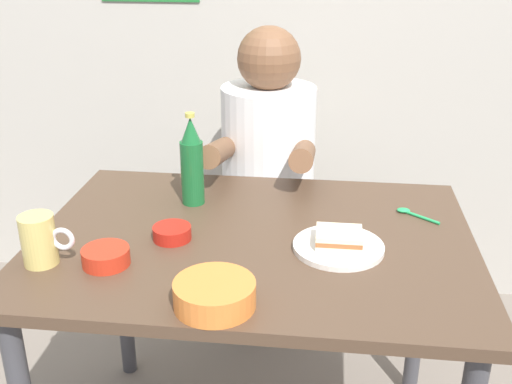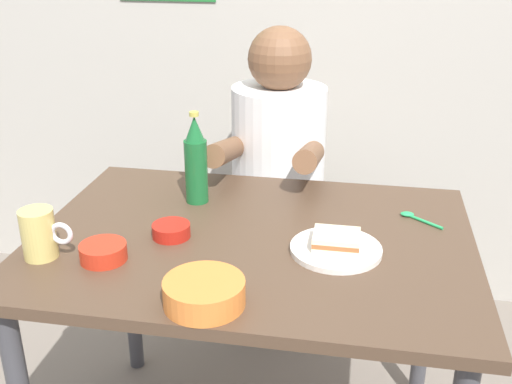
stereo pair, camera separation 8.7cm
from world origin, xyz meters
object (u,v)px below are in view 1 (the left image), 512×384
Objects in this scene: dining_table at (254,268)px; plate_orange at (338,247)px; sandwich at (339,238)px; beer_bottle at (192,163)px; sambal_bowl_red at (172,232)px; stool at (267,252)px; person_seated at (268,147)px; beer_mug at (40,240)px.

dining_table is 0.24m from plate_orange.
beer_bottle is at bearing 150.44° from sandwich.
sambal_bowl_red is at bearing 179.19° from sandwich.
sandwich is 0.42× the size of beer_bottle.
stool is at bearing 109.51° from plate_orange.
dining_table is 0.63m from person_seated.
dining_table is 0.23m from sambal_bowl_red.
beer_bottle is 2.73× the size of sambal_bowl_red.
beer_mug reaches higher than dining_table.
person_seated is at bearing 92.54° from dining_table.
stool is 0.83m from sandwich.
sambal_bowl_red is at bearing -104.70° from person_seated.
person_seated is at bearing 109.82° from plate_orange.
beer_bottle is at bearing 136.31° from dining_table.
plate_orange is at bearing -70.18° from person_seated.
person_seated is at bearing 68.95° from beer_bottle.
person_seated is 0.71m from plate_orange.
plate_orange is at bearing -70.49° from stool.
beer_mug is 0.47m from beer_bottle.
sandwich is at bearing -0.81° from sambal_bowl_red.
person_seated is 0.71m from sandwich.
beer_bottle is (-0.41, 0.23, 0.11)m from plate_orange.
beer_mug is at bearing -167.77° from sandwich.
dining_table is 10.00× the size of sandwich.
beer_bottle reaches higher than beer_mug.
person_seated is (0.00, -0.01, 0.42)m from stool.
stool is (-0.03, 0.63, -0.30)m from dining_table.
plate_orange is 2.29× the size of sambal_bowl_red.
dining_table is 0.70m from stool.
sandwich is (0.00, 0.00, 0.02)m from plate_orange.
stool is at bearing 75.54° from sambal_bowl_red.
person_seated is at bearing 75.30° from sambal_bowl_red.
beer_bottle reaches higher than dining_table.
stool is 0.82m from plate_orange.
dining_table is 8.73× the size of beer_mug.
person_seated is 0.68m from sambal_bowl_red.
sandwich is 0.47m from beer_bottle.
stool is at bearing 90.00° from person_seated.
person_seated is at bearing 109.82° from sandwich.
stool is 4.69× the size of sambal_bowl_red.
beer_mug reaches higher than plate_orange.
beer_bottle reaches higher than sandwich.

